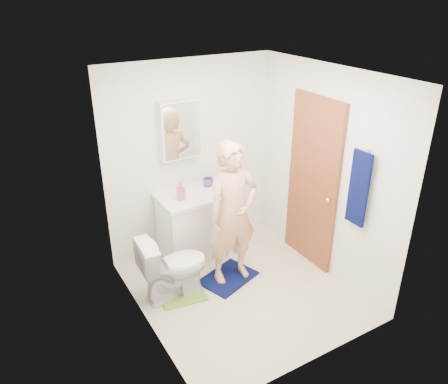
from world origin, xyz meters
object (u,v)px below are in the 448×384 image
Objects in this scene: medicine_cabinet at (180,130)px; towel at (359,189)px; toilet at (174,266)px; toothbrush_cup at (208,182)px; vanity_cabinet at (192,227)px; man at (233,214)px; soap_dispenser at (181,191)px.

medicine_cabinet reaches higher than towel.
medicine_cabinet is 0.93× the size of toilet.
towel is at bearing -61.32° from toothbrush_cup.
vanity_cabinet is 2.08m from towel.
towel is at bearing -51.53° from vanity_cabinet.
vanity_cabinet is 0.82m from man.
vanity_cabinet is 1.00× the size of towel.
toilet is at bearing -130.84° from vanity_cabinet.
toilet is (-0.53, -0.84, -1.22)m from medicine_cabinet.
soap_dispenser is 1.62× the size of toothbrush_cup.
man is (-0.12, -0.79, -0.05)m from toothbrush_cup.
towel is 2.11m from toilet.
toothbrush_cup is at bearing 22.38° from vanity_cabinet.
man is (0.71, -0.05, 0.47)m from toilet.
toothbrush_cup is at bearing -18.69° from medicine_cabinet.
soap_dispenser is (-0.15, -0.27, -0.64)m from medicine_cabinet.
man is (-1.00, 0.82, -0.40)m from towel.
toothbrush_cup is (-0.88, 1.61, -0.35)m from towel.
soap_dispenser is at bearing 120.41° from man.
vanity_cabinet is at bearing 128.47° from towel.
medicine_cabinet is 2.11m from towel.
medicine_cabinet is (0.00, 0.22, 1.20)m from vanity_cabinet.
toilet is 0.86m from man.
towel is 3.81× the size of soap_dispenser.
vanity_cabinet is 0.48× the size of man.
man reaches higher than soap_dispenser.
man is at bearing -61.64° from soap_dispenser.
man reaches higher than toilet.
medicine_cabinet reaches higher than toilet.
towel is (1.18, -1.48, 0.85)m from vanity_cabinet.
toilet is (-1.71, 0.87, -0.87)m from towel.
vanity_cabinet is 1.14× the size of medicine_cabinet.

